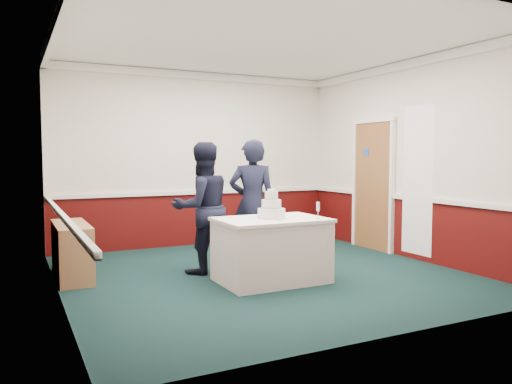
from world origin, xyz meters
name	(u,v)px	position (x,y,z in m)	size (l,w,h in m)	color
ground	(263,274)	(0.00, 0.00, 0.00)	(5.00, 5.00, 0.00)	black
room_shell	(249,127)	(0.08, 0.61, 1.97)	(5.00, 5.00, 3.00)	silver
sideboard	(72,251)	(-2.28, 0.91, 0.35)	(0.41, 1.20, 0.70)	#9D7C4C
cake_table	(271,249)	(-0.08, -0.37, 0.40)	(1.32, 0.92, 0.79)	white
wedding_cake	(271,209)	(-0.08, -0.37, 0.90)	(0.35, 0.35, 0.36)	white
cake_knife	(277,220)	(-0.11, -0.57, 0.79)	(0.01, 0.22, 0.01)	silver
champagne_flute	(318,207)	(0.42, -0.65, 0.93)	(0.05, 0.05, 0.21)	silver
person_man	(202,208)	(-0.68, 0.46, 0.87)	(0.85, 0.66, 1.74)	black
person_woman	(252,204)	(0.07, 0.47, 0.89)	(0.65, 0.43, 1.79)	black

